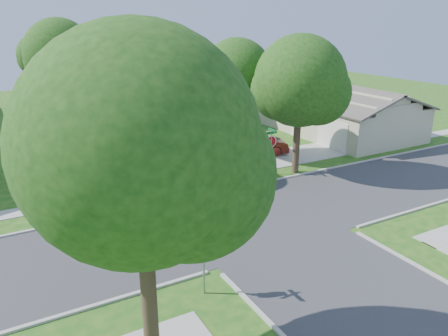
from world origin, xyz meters
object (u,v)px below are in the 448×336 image
Objects in this scene: tree_ne_corner at (300,85)px; car_driveway at (254,144)px; tree_w_near at (98,79)px; tree_w_mid at (61,57)px; house_ne_far at (233,87)px; car_curb_west at (49,92)px; tree_sw_corner at (142,156)px; tree_e_mid at (170,55)px; tree_w_far at (40,57)px; stop_sign_ne at (271,143)px; house_ne_near at (337,115)px; stop_sign_sw at (203,243)px; tree_e_far at (127,50)px; tree_e_near at (237,77)px; car_curb_east at (153,125)px.

tree_ne_corner reaches higher than car_driveway.
tree_w_mid is (0.00, 12.00, 0.37)m from tree_w_near.
house_ne_far reaches higher than car_curb_west.
tree_sw_corner is at bearing -95.70° from tree_w_mid.
tree_e_mid reaches higher than tree_w_far.
stop_sign_ne is 4.38m from car_driveway.
tree_ne_corner is at bearing -23.56° from tree_w_near.
house_ne_near reaches higher than car_driveway.
tree_w_near is at bearing -89.99° from tree_w_far.
house_ne_far is (20.63, 7.99, -4.97)m from tree_w_mid.
car_driveway is (10.70, 13.40, -1.22)m from stop_sign_sw.
tree_e_far reaches higher than house_ne_far.
tree_e_near is 5.00m from car_driveway.
house_ne_near and house_ne_far have the same top height.
stop_sign_ne is 12.94m from house_ne_near.
tree_w_mid reaches higher than car_driveway.
house_ne_near is at bearing -48.10° from tree_w_far.
stop_sign_ne reaches higher than car_curb_west.
tree_sw_corner is (-12.19, -16.00, 0.62)m from tree_e_near.
tree_w_near reaches higher than stop_sign_sw.
tree_w_near is at bearing -174.49° from house_ne_near.
tree_e_mid is 16.06m from tree_w_far.
stop_sign_sw is 1.00× the size of stop_sign_ne.
tree_w_near reaches higher than tree_e_near.
tree_ne_corner is 2.28× the size of car_curb_east.
car_curb_east is at bearing 101.84° from car_curb_west.
tree_e_near is (9.45, 13.71, 3.61)m from stop_sign_sw.
tree_w_near is at bearing 87.58° from car_curb_west.
tree_w_near is 0.66× the size of house_ne_far.
tree_e_mid is at bearing -0.00° from tree_w_mid.
tree_e_near is 11.05m from car_curb_east.
car_curb_east is (-2.91, -15.58, -5.33)m from tree_e_far.
tree_e_far is at bearing 90.00° from tree_e_near.
stop_sign_ne is at bearing 163.45° from tree_ne_corner.
tree_sw_corner is at bearing -106.56° from tree_e_far.
tree_w_far reaches higher than stop_sign_sw.
tree_e_mid is at bearing 138.30° from house_ne_near.
car_curb_west is (-9.20, 33.87, -0.23)m from car_driveway.
tree_w_far reaches higher than car_curb_west.
tree_e_near reaches higher than stop_sign_ne.
stop_sign_sw is 39.55m from house_ne_far.
tree_sw_corner is at bearing -99.90° from tree_w_near.
stop_sign_ne is 0.36× the size of tree_e_near.
tree_w_mid reaches higher than tree_ne_corner.
tree_e_far reaches higher than tree_ne_corner.
car_driveway is (10.65, -25.31, -4.69)m from tree_w_far.
tree_e_far is at bearing 19.85° from car_driveway.
car_driveway is (-0.36, 4.49, -4.78)m from tree_ne_corner.
house_ne_near is 18.00m from house_ne_far.
car_curb_east is at bearing 69.95° from tree_sw_corner.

